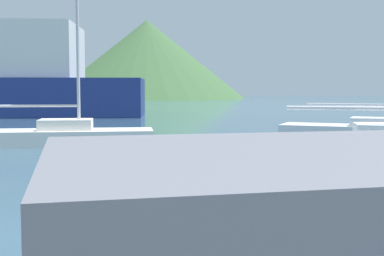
# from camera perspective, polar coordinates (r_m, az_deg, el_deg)

# --- Properties ---
(sailboat_inner) EXTENTS (6.63, 2.81, 7.53)m
(sailboat_inner) POSITION_cam_1_polar(r_m,az_deg,el_deg) (20.42, -13.28, -0.68)
(sailboat_inner) COLOR white
(sailboat_inner) RESTS_ON ground_plane
(sailboat_middle) EXTENTS (8.00, 6.83, 11.08)m
(sailboat_middle) POSITION_cam_1_polar(r_m,az_deg,el_deg) (24.19, 19.63, -0.06)
(sailboat_middle) COLOR silver
(sailboat_middle) RESTS_ON ground_plane
(buoy_marker) EXTENTS (0.80, 0.80, 0.92)m
(buoy_marker) POSITION_cam_1_polar(r_m,az_deg,el_deg) (11.47, -11.86, -4.66)
(buoy_marker) COLOR orange
(buoy_marker) RESTS_ON ground_plane
(hill_central) EXTENTS (36.64, 36.64, 14.61)m
(hill_central) POSITION_cam_1_polar(r_m,az_deg,el_deg) (101.33, -4.83, 7.31)
(hill_central) COLOR #3D6038
(hill_central) RESTS_ON ground_plane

